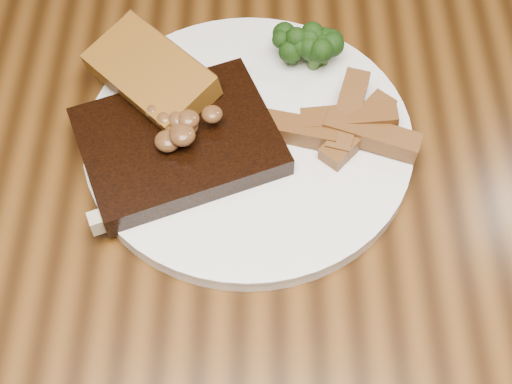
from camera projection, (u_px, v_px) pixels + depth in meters
dining_table at (259, 253)px, 0.71m from camera, size 1.60×0.90×0.75m
plate at (249, 140)px, 0.66m from camera, size 0.32×0.32×0.01m
steak at (179, 142)px, 0.64m from camera, size 0.21×0.18×0.02m
steak_bone at (175, 200)px, 0.61m from camera, size 0.14×0.07×0.02m
mushroom_pile at (181, 121)px, 0.62m from camera, size 0.06×0.06×0.03m
garlic_bread at (154, 89)px, 0.67m from camera, size 0.13×0.13×0.03m
potato_wedges at (341, 137)px, 0.64m from camera, size 0.11×0.11×0.02m
broccoli_cluster at (315, 50)px, 0.69m from camera, size 0.07×0.07×0.04m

